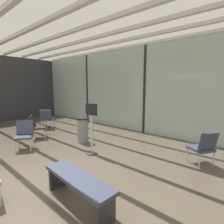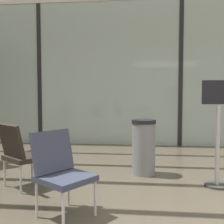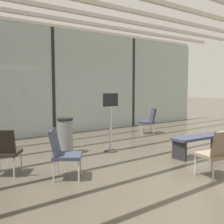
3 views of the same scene
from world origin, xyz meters
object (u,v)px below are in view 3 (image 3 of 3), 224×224
(lounge_chair_1, at_px, (217,151))
(lounge_chair_5, at_px, (149,119))
(lounge_chair_2, at_px, (62,151))
(info_sign, at_px, (111,124))
(trash_bin, at_px, (65,136))
(waiting_bench, at_px, (200,140))
(lounge_chair_4, at_px, (4,149))

(lounge_chair_1, relative_size, lounge_chair_5, 1.00)
(lounge_chair_2, height_order, lounge_chair_5, same)
(lounge_chair_5, relative_size, info_sign, 0.60)
(lounge_chair_2, bearing_deg, trash_bin, 5.56)
(trash_bin, relative_size, info_sign, 0.60)
(waiting_bench, relative_size, info_sign, 1.06)
(waiting_bench, bearing_deg, lounge_chair_4, 167.01)
(waiting_bench, xyz_separation_m, info_sign, (-1.40, 1.59, 0.32))
(lounge_chair_5, bearing_deg, trash_bin, -45.72)
(lounge_chair_4, bearing_deg, waiting_bench, -161.18)
(lounge_chair_5, relative_size, trash_bin, 1.01)
(lounge_chair_4, distance_m, lounge_chair_5, 5.45)
(lounge_chair_4, bearing_deg, lounge_chair_5, -127.00)
(lounge_chair_1, distance_m, lounge_chair_4, 3.76)
(lounge_chair_5, relative_size, waiting_bench, 0.57)
(lounge_chair_2, height_order, trash_bin, lounge_chair_2)
(lounge_chair_4, relative_size, waiting_bench, 0.57)
(lounge_chair_5, height_order, waiting_bench, lounge_chair_5)
(lounge_chair_2, height_order, lounge_chair_4, same)
(lounge_chair_1, height_order, trash_bin, lounge_chair_1)
(waiting_bench, relative_size, trash_bin, 1.77)
(lounge_chair_4, height_order, info_sign, info_sign)
(lounge_chair_5, distance_m, info_sign, 2.88)
(lounge_chair_4, height_order, waiting_bench, lounge_chair_4)
(lounge_chair_2, distance_m, info_sign, 2.16)
(lounge_chair_4, distance_m, trash_bin, 1.83)
(lounge_chair_1, relative_size, trash_bin, 1.01)
(waiting_bench, bearing_deg, trash_bin, 143.39)
(lounge_chair_2, bearing_deg, lounge_chair_1, -92.83)
(lounge_chair_5, xyz_separation_m, waiting_bench, (-1.18, -2.84, -0.13))
(lounge_chair_5, xyz_separation_m, trash_bin, (-3.57, -0.76, -0.06))
(waiting_bench, distance_m, info_sign, 2.14)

